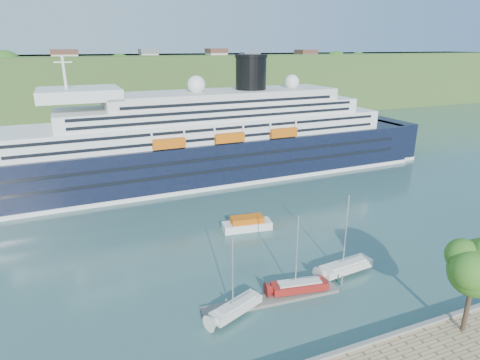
% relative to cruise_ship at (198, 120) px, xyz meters
% --- Properties ---
extents(far_hillside, '(400.00, 50.00, 24.00)m').
position_rel_cruise_ship_xyz_m(far_hillside, '(-4.54, 89.13, -0.94)').
color(far_hillside, '#385723').
rests_on(far_hillside, ground).
extents(quay_coping, '(220.00, 0.50, 0.30)m').
position_rel_cruise_ship_xyz_m(quay_coping, '(-4.54, -56.07, -11.79)').
color(quay_coping, slate).
rests_on(quay_coping, promenade).
extents(cruise_ship, '(115.64, 19.63, 25.88)m').
position_rel_cruise_ship_xyz_m(cruise_ship, '(0.00, 0.00, 0.00)').
color(cruise_ship, black).
rests_on(cruise_ship, ground).
extents(promenade_tree, '(6.44, 6.44, 10.66)m').
position_rel_cruise_ship_xyz_m(promenade_tree, '(9.58, -57.97, -6.61)').
color(promenade_tree, '#29641A').
rests_on(promenade_tree, promenade).
extents(floating_pontoon, '(16.35, 3.07, 0.36)m').
position_rel_cruise_ship_xyz_m(floating_pontoon, '(-5.05, -45.42, -12.76)').
color(floating_pontoon, slate).
rests_on(floating_pontoon, ground).
extents(sailboat_white_near, '(7.16, 4.47, 8.98)m').
position_rel_cruise_ship_xyz_m(sailboat_white_near, '(-9.70, -46.15, -8.45)').
color(sailboat_white_near, silver).
rests_on(sailboat_white_near, ground).
extents(sailboat_red, '(7.53, 3.20, 9.42)m').
position_rel_cruise_ship_xyz_m(sailboat_red, '(-1.44, -45.25, -8.23)').
color(sailboat_red, maroon).
rests_on(sailboat_red, ground).
extents(sailboat_white_far, '(8.12, 3.01, 10.25)m').
position_rel_cruise_ship_xyz_m(sailboat_white_far, '(6.17, -43.78, -7.82)').
color(sailboat_white_far, silver).
rests_on(sailboat_white_far, ground).
extents(tender_launch, '(8.04, 3.59, 2.15)m').
position_rel_cruise_ship_xyz_m(tender_launch, '(-0.35, -27.13, -11.87)').
color(tender_launch, '#C7560B').
rests_on(tender_launch, ground).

